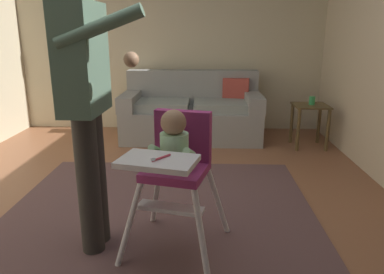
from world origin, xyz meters
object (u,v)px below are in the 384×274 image
object	(u,v)px
adult_standing	(86,100)
couch	(192,113)
high_chair	(175,156)
side_table	(310,116)
sippy_cup	(312,101)

from	to	relation	value
adult_standing	couch	bearing A→B (deg)	80.11
couch	adult_standing	world-z (taller)	adult_standing
high_chair	couch	bearing A→B (deg)	-166.32
couch	side_table	xyz separation A→B (m)	(1.43, -0.36, 0.05)
adult_standing	side_table	size ratio (longest dim) A/B	3.25
high_chair	sippy_cup	world-z (taller)	high_chair
sippy_cup	couch	bearing A→B (deg)	165.77
couch	adult_standing	distance (m)	2.70
high_chair	adult_standing	world-z (taller)	adult_standing
couch	sippy_cup	distance (m)	1.50
high_chair	side_table	world-z (taller)	high_chair
sippy_cup	high_chair	bearing A→B (deg)	-122.85
high_chair	adult_standing	size ratio (longest dim) A/B	0.54
high_chair	side_table	xyz separation A→B (m)	(1.43, 2.23, -0.25)
couch	sippy_cup	size ratio (longest dim) A/B	17.75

